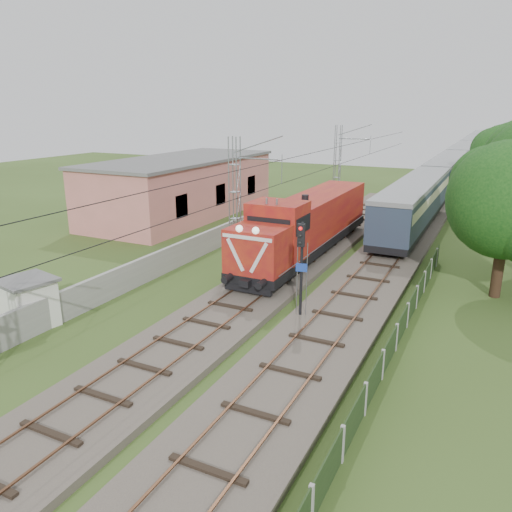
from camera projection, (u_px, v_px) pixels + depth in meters
The scene contains 13 objects.
ground at pixel (156, 367), 19.22m from camera, with size 140.00×140.00×0.00m, color #354B1C.
track_main at pixel (241, 302), 25.17m from camera, with size 4.20×70.00×0.45m.
track_side at pixel (394, 250), 34.21m from camera, with size 4.20×80.00×0.45m.
catenary at pixel (236, 205), 29.60m from camera, with size 3.31×70.00×8.00m.
boundary_wall at pixel (188, 251), 32.06m from camera, with size 0.25×40.00×1.50m, color #9E9E99.
station_building at pixel (183, 187), 45.42m from camera, with size 8.40×20.40×5.22m.
fence at pixel (382, 364), 18.23m from camera, with size 0.12×32.00×1.20m.
locomotive at pixel (307, 224), 32.53m from camera, with size 3.06×17.48×4.44m.
coach_rake at pixel (462, 155), 77.42m from camera, with size 2.89×108.05×3.34m.
signal_post at pixel (301, 255), 22.43m from camera, with size 0.52×0.41×4.73m.
relay_hut at pixel (29, 303), 22.50m from camera, with size 2.61×2.61×2.28m.
tree_a at pixel (510, 202), 24.88m from camera, with size 6.28×5.98×8.14m.
tree_c at pixel (505, 159), 44.31m from camera, with size 6.34×6.04×8.22m.
Camera 1 is at (11.08, -13.67, 9.66)m, focal length 35.00 mm.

